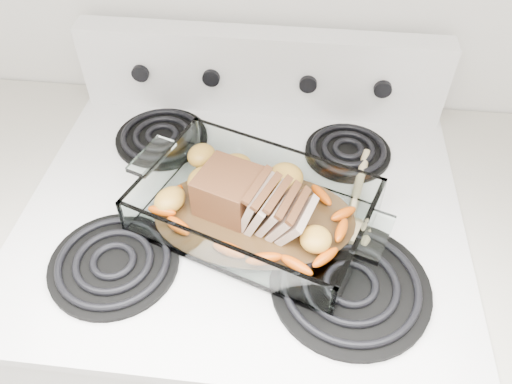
# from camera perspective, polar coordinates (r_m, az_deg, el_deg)

# --- Properties ---
(electric_range) EXTENTS (0.78, 0.70, 1.12)m
(electric_range) POSITION_cam_1_polar(r_m,az_deg,el_deg) (1.28, -1.07, -15.20)
(electric_range) COLOR white
(electric_range) RESTS_ON ground
(baking_dish) EXTENTS (0.38, 0.25, 0.07)m
(baking_dish) POSITION_cam_1_polar(r_m,az_deg,el_deg) (0.85, -0.15, -2.29)
(baking_dish) COLOR silver
(baking_dish) RESTS_ON electric_range
(pork_roast) EXTENTS (0.20, 0.10, 0.08)m
(pork_roast) POSITION_cam_1_polar(r_m,az_deg,el_deg) (0.84, -1.47, -1.00)
(pork_roast) COLOR brown
(pork_roast) RESTS_ON baking_dish
(roast_vegetables) EXTENTS (0.35, 0.19, 0.04)m
(roast_vegetables) POSITION_cam_1_polar(r_m,az_deg,el_deg) (0.87, -0.14, -0.16)
(roast_vegetables) COLOR #CB4D0F
(roast_vegetables) RESTS_ON baking_dish
(wooden_spoon) EXTENTS (0.06, 0.25, 0.02)m
(wooden_spoon) POSITION_cam_1_polar(r_m,az_deg,el_deg) (0.90, 11.43, -2.25)
(wooden_spoon) COLOR tan
(wooden_spoon) RESTS_ON electric_range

